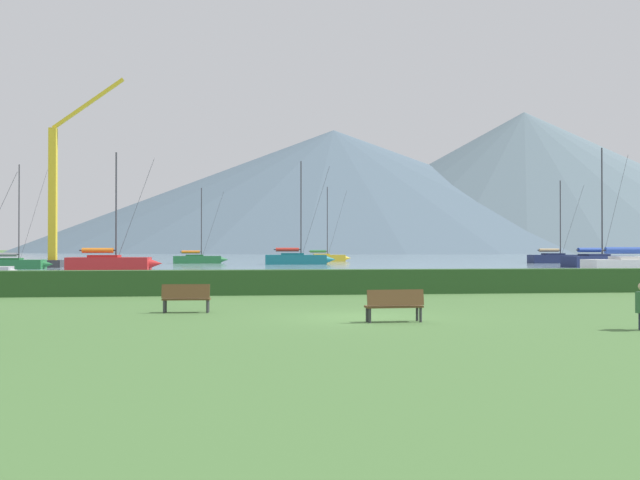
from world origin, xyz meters
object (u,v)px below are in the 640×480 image
(park_bench_under_tree, at_px, (186,297))
(dock_crane, at_px, (56,203))
(sailboat_slip_3, at_px, (198,259))
(sailboat_slip_6, at_px, (297,258))
(sailboat_slip_2, at_px, (598,260))
(sailboat_slip_10, at_px, (557,258))
(park_bench_near_path, at_px, (394,304))
(sailboat_slip_7, at_px, (324,257))
(sailboat_slip_8, at_px, (640,266))
(sailboat_slip_11, at_px, (15,263))
(sailboat_slip_9, at_px, (110,262))

(park_bench_under_tree, relative_size, dock_crane, 0.08)
(sailboat_slip_3, distance_m, sailboat_slip_6, 14.56)
(sailboat_slip_2, height_order, sailboat_slip_10, sailboat_slip_2)
(sailboat_slip_6, relative_size, sailboat_slip_10, 1.16)
(park_bench_near_path, bearing_deg, sailboat_slip_7, 81.21)
(sailboat_slip_3, distance_m, sailboat_slip_8, 58.17)
(sailboat_slip_2, bearing_deg, park_bench_under_tree, -142.71)
(park_bench_near_path, bearing_deg, sailboat_slip_2, 53.85)
(park_bench_near_path, bearing_deg, sailboat_slip_8, 46.48)
(sailboat_slip_2, height_order, dock_crane, dock_crane)
(sailboat_slip_8, distance_m, park_bench_near_path, 39.52)
(sailboat_slip_6, xyz_separation_m, sailboat_slip_11, (-29.56, -15.46, -0.17))
(sailboat_slip_6, xyz_separation_m, sailboat_slip_10, (35.73, 2.64, -0.05))
(sailboat_slip_2, bearing_deg, park_bench_near_path, -136.27)
(park_bench_under_tree, bearing_deg, sailboat_slip_9, 105.46)
(sailboat_slip_8, bearing_deg, park_bench_under_tree, -138.97)
(sailboat_slip_10, distance_m, dock_crane, 64.21)
(sailboat_slip_2, relative_size, sailboat_slip_10, 1.16)
(dock_crane, bearing_deg, park_bench_near_path, -68.03)
(park_bench_under_tree, bearing_deg, sailboat_slip_6, 84.74)
(sailboat_slip_9, height_order, park_bench_under_tree, sailboat_slip_9)
(sailboat_slip_2, relative_size, sailboat_slip_8, 0.94)
(sailboat_slip_7, bearing_deg, park_bench_under_tree, -101.91)
(sailboat_slip_2, height_order, sailboat_slip_6, sailboat_slip_2)
(park_bench_near_path, relative_size, dock_crane, 0.08)
(dock_crane, bearing_deg, park_bench_under_tree, -72.35)
(sailboat_slip_9, bearing_deg, sailboat_slip_6, 47.70)
(sailboat_slip_7, distance_m, sailboat_slip_9, 45.07)
(sailboat_slip_2, relative_size, park_bench_under_tree, 8.21)
(sailboat_slip_2, height_order, park_bench_under_tree, sailboat_slip_2)
(sailboat_slip_8, distance_m, sailboat_slip_10, 43.78)
(sailboat_slip_9, bearing_deg, sailboat_slip_11, 160.49)
(sailboat_slip_7, bearing_deg, sailboat_slip_9, -125.84)
(sailboat_slip_8, relative_size, park_bench_near_path, 8.18)
(sailboat_slip_11, bearing_deg, sailboat_slip_3, 55.88)
(sailboat_slip_7, distance_m, dock_crane, 43.56)
(sailboat_slip_2, bearing_deg, sailboat_slip_11, 166.49)
(sailboat_slip_10, bearing_deg, park_bench_under_tree, -123.07)
(sailboat_slip_9, xyz_separation_m, dock_crane, (-7.22, 9.04, 6.22))
(sailboat_slip_6, relative_size, sailboat_slip_9, 1.16)
(sailboat_slip_6, distance_m, sailboat_slip_10, 35.82)
(sailboat_slip_10, xyz_separation_m, dock_crane, (-62.54, -13.15, 6.25))
(sailboat_slip_3, bearing_deg, sailboat_slip_11, -129.08)
(sailboat_slip_6, bearing_deg, sailboat_slip_9, -131.98)
(sailboat_slip_6, relative_size, park_bench_under_tree, 8.20)
(park_bench_under_tree, bearing_deg, sailboat_slip_3, 95.49)
(sailboat_slip_9, distance_m, sailboat_slip_11, 10.78)
(sailboat_slip_10, height_order, park_bench_near_path, sailboat_slip_10)
(park_bench_near_path, bearing_deg, dock_crane, 109.05)
(park_bench_near_path, relative_size, park_bench_under_tree, 1.06)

